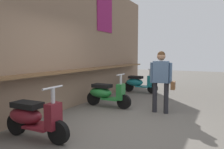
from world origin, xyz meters
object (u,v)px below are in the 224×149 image
(scooter_teal, at_px, (138,83))
(scooter_maroon, at_px, (32,117))
(shopper_with_handbag, at_px, (162,76))
(scooter_green, at_px, (106,93))

(scooter_teal, bearing_deg, scooter_maroon, -90.10)
(scooter_maroon, relative_size, shopper_with_handbag, 0.88)
(scooter_maroon, xyz_separation_m, scooter_teal, (5.33, 0.00, 0.00))
(scooter_green, height_order, scooter_teal, same)
(scooter_green, relative_size, shopper_with_handbag, 0.88)
(scooter_teal, xyz_separation_m, shopper_with_handbag, (-2.58, -1.58, 0.57))
(scooter_maroon, xyz_separation_m, shopper_with_handbag, (2.75, -1.58, 0.57))
(scooter_teal, distance_m, shopper_with_handbag, 3.08)
(scooter_green, height_order, shopper_with_handbag, shopper_with_handbag)
(shopper_with_handbag, bearing_deg, scooter_teal, 24.66)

